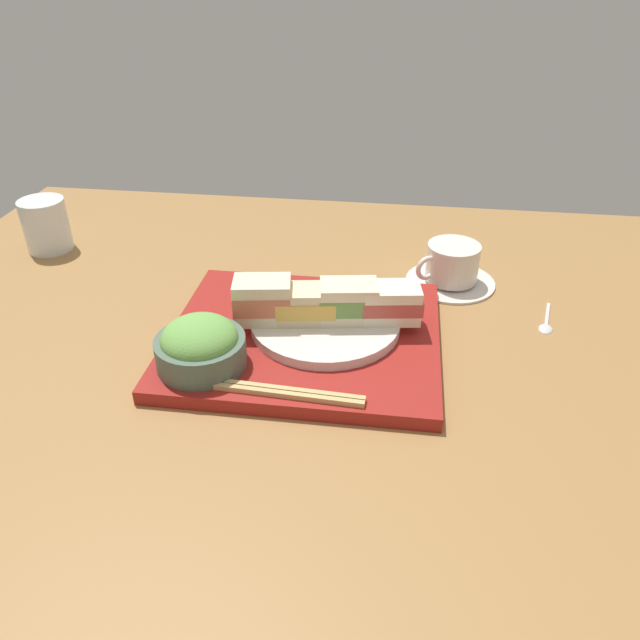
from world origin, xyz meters
TOP-DOWN VIEW (x-y plane):
  - ground_plane at (0.00, 0.00)cm, footprint 140.00×100.00cm
  - serving_tray at (-2.69, -3.94)cm, footprint 36.69×31.96cm
  - sandwich_plate at (0.22, -2.49)cm, footprint 20.65×20.65cm
  - sandwich_nearmost at (-8.41, -3.78)cm, footprint 8.35×6.23cm
  - sandwich_inner_near at (-2.65, -2.92)cm, footprint 8.74×6.24cm
  - sandwich_inner_far at (3.10, -2.06)cm, footprint 8.62×6.07cm
  - sandwich_farmost at (8.86, -1.20)cm, footprint 8.75×6.08cm
  - salad_bowl at (-14.35, -13.23)cm, footprint 11.37×11.37cm
  - chopsticks_pair at (-4.54, -17.75)cm, footprint 22.60×2.83cm
  - coffee_cup at (17.97, 16.46)cm, footprint 14.38×14.38cm
  - drinking_glass at (-52.78, 19.82)cm, footprint 7.83×7.83cm
  - teaspoon at (31.39, 5.35)cm, footprint 3.21×9.03cm

SIDE VIEW (x-z plane):
  - ground_plane at x=0.00cm, z-range -3.00..0.00cm
  - teaspoon at x=31.39cm, z-range -0.04..0.76cm
  - serving_tray at x=-2.69cm, z-range 0.00..1.97cm
  - chopsticks_pair at x=-4.54cm, z-range 1.97..2.67cm
  - sandwich_plate at x=0.22cm, z-range 1.97..3.36cm
  - coffee_cup at x=17.97cm, z-range -0.40..6.37cm
  - drinking_glass at x=-52.78cm, z-range 0.00..9.24cm
  - salad_bowl at x=-14.35cm, z-range 1.61..8.10cm
  - sandwich_inner_near at x=-2.65cm, z-range 3.36..8.09cm
  - sandwich_farmost at x=8.86cm, z-range 3.36..8.35cm
  - sandwich_inner_far at x=3.10cm, z-range 3.36..8.82cm
  - sandwich_nearmost at x=-8.41cm, z-range 3.36..9.39cm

